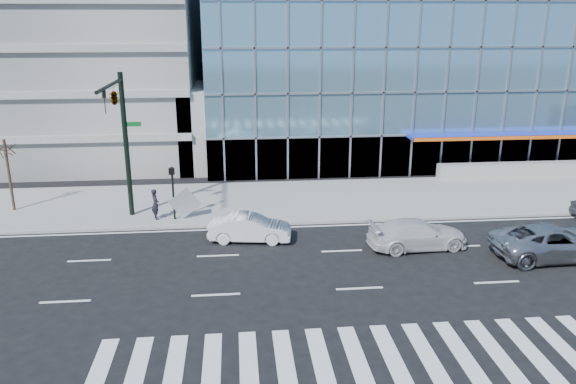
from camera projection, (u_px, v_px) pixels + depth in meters
name	position (u px, v px, depth m)	size (l,w,h in m)	color
ground	(342.00, 251.00, 27.36)	(160.00, 160.00, 0.00)	black
sidewalk	(318.00, 199.00, 34.94)	(120.00, 8.00, 0.15)	gray
theatre_building	(442.00, 57.00, 51.15)	(42.00, 26.00, 15.00)	#76A9C5
parking_garage	(54.00, 29.00, 47.29)	(24.00, 24.00, 20.00)	gray
ramp_block	(222.00, 125.00, 43.03)	(6.00, 8.00, 6.00)	gray
traffic_signal	(118.00, 114.00, 28.87)	(1.14, 5.74, 8.00)	black
ped_signal_post	(173.00, 185.00, 30.64)	(0.30, 0.33, 3.00)	black
street_tree_near	(5.00, 149.00, 31.72)	(1.10, 1.10, 4.23)	#332319
silver_suv	(554.00, 242.00, 26.37)	(2.64, 5.73, 1.59)	#ABACB0
white_suv	(417.00, 234.00, 27.55)	(2.00, 4.92, 1.43)	silver
white_sedan	(250.00, 228.00, 28.45)	(1.45, 4.16, 1.37)	white
pedestrian	(155.00, 204.00, 31.06)	(0.63, 0.41, 1.73)	black
tilted_panel	(185.00, 203.00, 31.11)	(1.30, 0.06, 1.30)	#ABABAB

